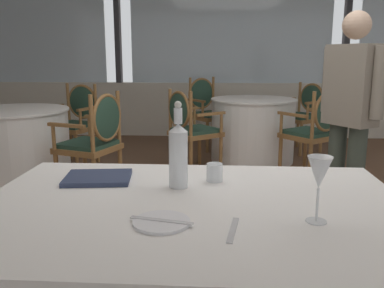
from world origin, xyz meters
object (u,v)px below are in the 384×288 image
(dining_chair_2_2, at_px, (206,107))
(diner_person_0, at_px, (350,108))
(water_tumbler, at_px, (215,172))
(dining_chair_2_1, at_px, (305,111))
(dining_chair_2_0, at_px, (316,127))
(dining_chair_2_3, at_px, (189,124))
(water_bottle, at_px, (178,153))
(dining_chair_0_3, at_px, (76,117))
(wine_glass, at_px, (319,174))
(dining_chair_0_2, at_px, (96,136))
(menu_book, at_px, (98,178))
(side_plate, at_px, (161,222))

(dining_chair_2_2, relative_size, diner_person_0, 0.62)
(water_tumbler, relative_size, dining_chair_2_1, 0.08)
(dining_chair_2_0, distance_m, dining_chair_2_3, 1.33)
(water_bottle, distance_m, dining_chair_2_3, 2.89)
(water_tumbler, bearing_deg, dining_chair_0_3, 118.17)
(dining_chair_0_3, xyz_separation_m, dining_chair_2_2, (1.51, 1.00, 0.01))
(diner_person_0, bearing_deg, dining_chair_2_0, 54.66)
(dining_chair_0_3, relative_size, dining_chair_2_0, 1.01)
(water_bottle, distance_m, dining_chair_2_1, 4.25)
(water_tumbler, relative_size, dining_chair_2_0, 0.08)
(diner_person_0, bearing_deg, dining_chair_0_3, 114.50)
(dining_chair_2_3, distance_m, diner_person_0, 1.89)
(wine_glass, distance_m, dining_chair_2_0, 3.13)
(diner_person_0, bearing_deg, dining_chair_2_1, 52.41)
(dining_chair_2_1, relative_size, dining_chair_2_3, 1.00)
(dining_chair_2_3, xyz_separation_m, diner_person_0, (1.27, -1.35, 0.35))
(water_bottle, xyz_separation_m, water_tumbler, (0.14, 0.08, -0.10))
(water_tumbler, bearing_deg, dining_chair_2_0, 68.84)
(dining_chair_0_2, relative_size, diner_person_0, 0.61)
(dining_chair_0_2, xyz_separation_m, dining_chair_0_3, (-0.59, 1.22, -0.02))
(menu_book, height_order, dining_chair_0_3, dining_chair_0_3)
(side_plate, xyz_separation_m, wine_glass, (0.47, 0.04, 0.15))
(dining_chair_0_2, xyz_separation_m, dining_chair_2_3, (0.77, 0.90, -0.03))
(water_tumbler, relative_size, dining_chair_0_3, 0.08)
(dining_chair_0_3, bearing_deg, side_plate, 41.97)
(wine_glass, bearing_deg, dining_chair_0_3, 119.45)
(side_plate, height_order, menu_book, menu_book)
(side_plate, distance_m, dining_chair_2_0, 3.30)
(dining_chair_2_2, bearing_deg, water_bottle, -38.22)
(dining_chair_0_3, bearing_deg, water_bottle, 44.53)
(water_tumbler, height_order, dining_chair_2_3, dining_chair_2_3)
(dining_chair_2_2, bearing_deg, menu_book, -42.92)
(side_plate, relative_size, menu_book, 0.67)
(menu_book, bearing_deg, dining_chair_2_1, 60.38)
(diner_person_0, bearing_deg, side_plate, -154.07)
(wine_glass, bearing_deg, dining_chair_2_0, 77.01)
(water_bottle, distance_m, water_tumbler, 0.19)
(dining_chair_0_2, xyz_separation_m, diner_person_0, (2.04, -0.45, 0.32))
(dining_chair_0_3, bearing_deg, dining_chair_2_1, 125.61)
(water_tumbler, distance_m, dining_chair_2_1, 4.12)
(dining_chair_2_0, height_order, dining_chair_2_1, dining_chair_2_0)
(dining_chair_0_2, height_order, dining_chair_2_1, dining_chair_0_2)
(dining_chair_0_3, distance_m, dining_chair_2_2, 1.81)
(side_plate, height_order, dining_chair_2_1, dining_chair_2_1)
(water_bottle, relative_size, dining_chair_2_2, 0.34)
(dining_chair_0_2, bearing_deg, dining_chair_2_1, -118.26)
(dining_chair_0_3, bearing_deg, dining_chair_2_0, 98.99)
(dining_chair_0_3, height_order, diner_person_0, diner_person_0)
(dining_chair_0_3, height_order, dining_chair_2_3, dining_chair_0_3)
(side_plate, height_order, water_bottle, water_bottle)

